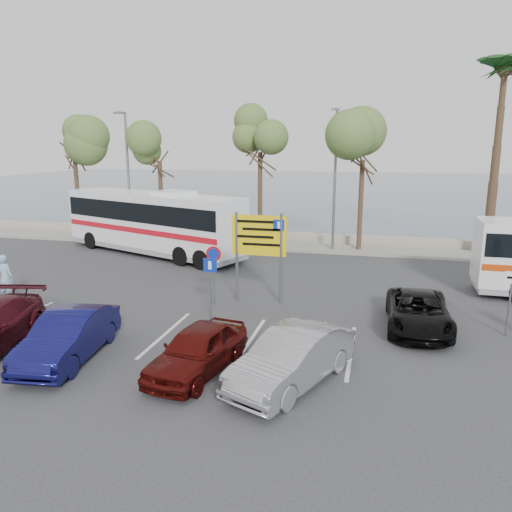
% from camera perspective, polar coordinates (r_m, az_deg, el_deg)
% --- Properties ---
extents(ground, '(120.00, 120.00, 0.00)m').
position_cam_1_polar(ground, '(17.55, -5.36, -8.03)').
color(ground, '#313133').
rests_on(ground, ground).
extents(kerb_strip, '(44.00, 2.40, 0.15)m').
position_cam_1_polar(kerb_strip, '(30.61, 3.20, 1.08)').
color(kerb_strip, gray).
rests_on(kerb_strip, ground).
extents(seawall, '(48.00, 0.80, 0.60)m').
position_cam_1_polar(seawall, '(32.50, 3.85, 2.14)').
color(seawall, gray).
rests_on(seawall, ground).
extents(sea, '(140.00, 140.00, 0.00)m').
position_cam_1_polar(sea, '(75.95, 9.67, 7.73)').
color(sea, '#3A4B5D').
rests_on(sea, ground).
extents(tree_far_left, '(3.20, 3.20, 7.60)m').
position_cam_1_polar(tree_far_left, '(35.35, -20.13, 12.09)').
color(tree_far_left, '#382619').
rests_on(tree_far_left, kerb_strip).
extents(tree_left, '(3.20, 3.20, 7.20)m').
position_cam_1_polar(tree_left, '(32.43, -11.02, 12.06)').
color(tree_left, '#382619').
rests_on(tree_left, kerb_strip).
extents(tree_mid, '(3.20, 3.20, 8.00)m').
position_cam_1_polar(tree_mid, '(30.32, 0.48, 13.50)').
color(tree_mid, '#382619').
rests_on(tree_mid, kerb_strip).
extents(tree_right, '(3.20, 3.20, 7.40)m').
position_cam_1_polar(tree_right, '(29.52, 12.16, 12.30)').
color(tree_right, '#382619').
rests_on(tree_right, kerb_strip).
extents(palm_tree, '(4.80, 4.80, 11.20)m').
position_cam_1_polar(palm_tree, '(30.34, 26.55, 18.33)').
color(palm_tree, '#382619').
rests_on(palm_tree, kerb_strip).
extents(street_lamp_left, '(0.45, 1.15, 8.01)m').
position_cam_1_polar(street_lamp_left, '(32.92, -14.48, 9.45)').
color(street_lamp_left, slate).
rests_on(street_lamp_left, kerb_strip).
extents(street_lamp_right, '(0.45, 1.15, 8.01)m').
position_cam_1_polar(street_lamp_right, '(29.17, 9.01, 9.34)').
color(street_lamp_right, slate).
rests_on(street_lamp_right, kerb_strip).
extents(direction_sign, '(2.20, 0.12, 3.60)m').
position_cam_1_polar(direction_sign, '(19.58, 0.33, 1.59)').
color(direction_sign, slate).
rests_on(direction_sign, ground).
extents(sign_no_stop, '(0.60, 0.08, 2.35)m').
position_cam_1_polar(sign_no_stop, '(19.44, -4.84, -1.12)').
color(sign_no_stop, slate).
rests_on(sign_no_stop, ground).
extents(sign_parking, '(0.50, 0.07, 2.25)m').
position_cam_1_polar(sign_parking, '(17.88, -5.23, -2.70)').
color(sign_parking, slate).
rests_on(sign_parking, ground).
extents(sign_taxi, '(0.50, 0.07, 2.20)m').
position_cam_1_polar(sign_taxi, '(18.17, 27.08, -3.96)').
color(sign_taxi, slate).
rests_on(sign_taxi, ground).
extents(lane_markings, '(12.02, 4.20, 0.01)m').
position_cam_1_polar(lane_markings, '(17.08, -10.12, -8.76)').
color(lane_markings, silver).
rests_on(lane_markings, ground).
extents(coach_bus_left, '(12.05, 6.90, 3.73)m').
position_cam_1_polar(coach_bus_left, '(29.17, -11.75, 3.57)').
color(coach_bus_left, white).
rests_on(coach_bus_left, ground).
extents(car_blue, '(2.01, 4.44, 1.41)m').
position_cam_1_polar(car_blue, '(15.73, -20.64, -8.56)').
color(car_blue, '#10104B').
rests_on(car_blue, ground).
extents(car_red, '(2.21, 4.09, 1.32)m').
position_cam_1_polar(car_red, '(14.03, -6.70, -10.60)').
color(car_red, '#4D0D0B').
rests_on(car_red, ground).
extents(suv_black, '(2.08, 4.45, 1.23)m').
position_cam_1_polar(suv_black, '(17.95, 18.06, -6.06)').
color(suv_black, black).
rests_on(suv_black, ground).
extents(car_silver_b, '(3.10, 4.59, 1.43)m').
position_cam_1_polar(car_silver_b, '(13.32, 4.15, -11.57)').
color(car_silver_b, gray).
rests_on(car_silver_b, ground).
extents(pedestrian_near, '(0.69, 0.45, 1.89)m').
position_cam_1_polar(pedestrian_near, '(22.53, -26.76, -2.19)').
color(pedestrian_near, '#88A7C6').
rests_on(pedestrian_near, ground).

